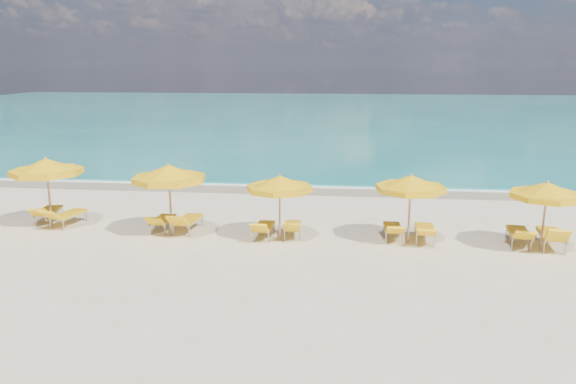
# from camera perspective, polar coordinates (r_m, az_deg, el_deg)

# --- Properties ---
(ground_plane) EXTENTS (120.00, 120.00, 0.00)m
(ground_plane) POSITION_cam_1_polar(r_m,az_deg,el_deg) (18.37, -0.53, -4.69)
(ground_plane) COLOR beige
(ocean) EXTENTS (120.00, 80.00, 0.30)m
(ocean) POSITION_cam_1_polar(r_m,az_deg,el_deg) (65.65, 4.62, 8.02)
(ocean) COLOR #157972
(ocean) RESTS_ON ground
(wet_sand_band) EXTENTS (120.00, 2.60, 0.01)m
(wet_sand_band) POSITION_cam_1_polar(r_m,az_deg,el_deg) (25.48, 1.49, 0.32)
(wet_sand_band) COLOR tan
(wet_sand_band) RESTS_ON ground
(foam_line) EXTENTS (120.00, 1.20, 0.03)m
(foam_line) POSITION_cam_1_polar(r_m,az_deg,el_deg) (26.26, 1.65, 0.69)
(foam_line) COLOR white
(foam_line) RESTS_ON ground
(whitecap_near) EXTENTS (14.00, 0.36, 0.05)m
(whitecap_near) POSITION_cam_1_polar(r_m,az_deg,el_deg) (35.76, -6.79, 3.89)
(whitecap_near) COLOR white
(whitecap_near) RESTS_ON ground
(whitecap_far) EXTENTS (18.00, 0.30, 0.05)m
(whitecap_far) POSITION_cam_1_polar(r_m,az_deg,el_deg) (42.16, 14.45, 4.93)
(whitecap_far) COLOR white
(whitecap_far) RESTS_ON ground
(umbrella_1) EXTENTS (2.98, 2.98, 2.47)m
(umbrella_1) POSITION_cam_1_polar(r_m,az_deg,el_deg) (20.87, -23.34, 2.33)
(umbrella_1) COLOR tan
(umbrella_1) RESTS_ON ground
(umbrella_2) EXTENTS (2.92, 2.92, 2.43)m
(umbrella_2) POSITION_cam_1_polar(r_m,az_deg,el_deg) (18.53, -12.01, 1.80)
(umbrella_2) COLOR tan
(umbrella_2) RESTS_ON ground
(umbrella_3) EXTENTS (2.24, 2.24, 2.16)m
(umbrella_3) POSITION_cam_1_polar(r_m,az_deg,el_deg) (17.74, -0.87, 0.83)
(umbrella_3) COLOR tan
(umbrella_3) RESTS_ON ground
(umbrella_4) EXTENTS (2.65, 2.65, 2.23)m
(umbrella_4) POSITION_cam_1_polar(r_m,az_deg,el_deg) (17.86, 12.35, 0.81)
(umbrella_4) COLOR tan
(umbrella_4) RESTS_ON ground
(umbrella_5) EXTENTS (2.21, 2.21, 2.18)m
(umbrella_5) POSITION_cam_1_polar(r_m,az_deg,el_deg) (18.37, 24.80, 0.10)
(umbrella_5) COLOR tan
(umbrella_5) RESTS_ON ground
(lounger_1_left) EXTENTS (0.95, 1.96, 0.78)m
(lounger_1_left) POSITION_cam_1_polar(r_m,az_deg,el_deg) (21.94, -23.16, -2.21)
(lounger_1_left) COLOR #A5A8AD
(lounger_1_left) RESTS_ON ground
(lounger_1_right) EXTENTS (0.96, 1.92, 0.80)m
(lounger_1_right) POSITION_cam_1_polar(r_m,az_deg,el_deg) (21.21, -21.48, -2.56)
(lounger_1_right) COLOR #A5A8AD
(lounger_1_right) RESTS_ON ground
(lounger_2_left) EXTENTS (0.59, 1.73, 0.76)m
(lounger_2_left) POSITION_cam_1_polar(r_m,az_deg,el_deg) (19.63, -12.61, -3.21)
(lounger_2_left) COLOR #A5A8AD
(lounger_2_left) RESTS_ON ground
(lounger_2_right) EXTENTS (0.79, 1.93, 0.85)m
(lounger_2_right) POSITION_cam_1_polar(r_m,az_deg,el_deg) (19.31, -10.18, -3.30)
(lounger_2_right) COLOR #A5A8AD
(lounger_2_right) RESTS_ON ground
(lounger_3_left) EXTENTS (0.62, 1.69, 0.75)m
(lounger_3_left) POSITION_cam_1_polar(r_m,az_deg,el_deg) (18.41, -2.48, -3.99)
(lounger_3_left) COLOR #A5A8AD
(lounger_3_left) RESTS_ON ground
(lounger_3_right) EXTENTS (0.65, 1.64, 0.72)m
(lounger_3_right) POSITION_cam_1_polar(r_m,az_deg,el_deg) (18.51, 0.47, -3.91)
(lounger_3_right) COLOR #A5A8AD
(lounger_3_right) RESTS_ON ground
(lounger_4_left) EXTENTS (0.60, 1.70, 0.71)m
(lounger_4_left) POSITION_cam_1_polar(r_m,az_deg,el_deg) (18.58, 10.58, -4.05)
(lounger_4_left) COLOR #A5A8AD
(lounger_4_left) RESTS_ON ground
(lounger_4_right) EXTENTS (0.72, 1.88, 0.73)m
(lounger_4_right) POSITION_cam_1_polar(r_m,az_deg,el_deg) (18.54, 13.69, -4.19)
(lounger_4_right) COLOR #A5A8AD
(lounger_4_right) RESTS_ON ground
(lounger_5_left) EXTENTS (0.81, 1.92, 0.77)m
(lounger_5_left) POSITION_cam_1_polar(r_m,az_deg,el_deg) (19.09, 22.38, -4.30)
(lounger_5_left) COLOR #A5A8AD
(lounger_5_left) RESTS_ON ground
(lounger_5_right) EXTENTS (0.91, 2.01, 0.92)m
(lounger_5_right) POSITION_cam_1_polar(r_m,az_deg,el_deg) (19.18, 25.13, -4.43)
(lounger_5_right) COLOR #A5A8AD
(lounger_5_right) RESTS_ON ground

